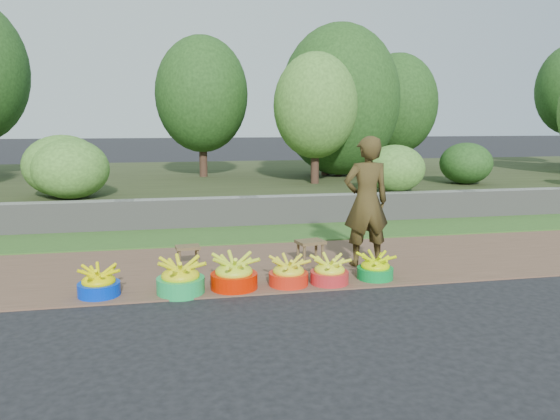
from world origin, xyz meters
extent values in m
plane|color=black|center=(0.00, 0.00, 0.00)|extent=(120.00, 120.00, 0.00)
cube|color=brown|center=(0.00, 1.25, 0.01)|extent=(80.00, 2.50, 0.02)
cube|color=#365F23|center=(0.00, 3.25, 0.02)|extent=(80.00, 1.50, 0.04)
cube|color=gray|center=(0.00, 4.10, 0.28)|extent=(80.00, 0.35, 0.55)
cube|color=#30391C|center=(0.00, 9.00, 0.25)|extent=(80.00, 10.00, 0.50)
cylinder|color=#38241A|center=(2.98, 8.01, 1.02)|extent=(0.17, 0.17, 1.04)
ellipsoid|color=#224918|center=(2.98, 8.01, 2.47)|extent=(3.12, 3.12, 3.90)
cylinder|color=#38241A|center=(1.90, 6.43, 1.10)|extent=(0.19, 0.19, 1.21)
ellipsoid|color=#4C812E|center=(1.90, 6.43, 2.28)|extent=(1.93, 1.93, 2.41)
cylinder|color=#38241A|center=(5.32, 9.69, 1.12)|extent=(0.19, 0.19, 1.23)
ellipsoid|color=#224918|center=(5.32, 9.69, 2.45)|extent=(2.38, 2.38, 2.97)
cylinder|color=#38241A|center=(2.69, 8.27, 1.17)|extent=(0.20, 0.20, 1.33)
ellipsoid|color=#4C812E|center=(2.69, 8.27, 2.31)|extent=(1.61, 1.61, 2.01)
cylinder|color=#38241A|center=(-0.53, 8.54, 1.20)|extent=(0.20, 0.20, 1.40)
ellipsoid|color=#224918|center=(-0.53, 8.54, 2.61)|extent=(2.36, 2.36, 2.95)
ellipsoid|color=#224918|center=(-3.23, 4.88, 1.03)|extent=(1.32, 1.32, 1.06)
ellipsoid|color=#4C812E|center=(3.08, 4.57, 0.98)|extent=(1.21, 1.21, 0.97)
ellipsoid|color=#224918|center=(5.28, 5.63, 0.97)|extent=(1.19, 1.19, 0.95)
ellipsoid|color=#4C812E|center=(-3.41, 5.24, 1.09)|extent=(1.48, 1.48, 1.18)
ellipsoid|color=#4C812E|center=(-3.21, 4.87, 1.06)|extent=(1.40, 1.40, 1.12)
cylinder|color=#002DC7|center=(-2.24, 0.31, 0.08)|extent=(0.46, 0.46, 0.17)
ellipsoid|color=#E1D500|center=(-2.24, 0.31, 0.21)|extent=(0.41, 0.41, 0.26)
cylinder|color=green|center=(-1.34, 0.23, 0.10)|extent=(0.54, 0.54, 0.19)
ellipsoid|color=#D3D010|center=(-1.34, 0.23, 0.25)|extent=(0.47, 0.47, 0.31)
cylinder|color=red|center=(-0.73, 0.28, 0.10)|extent=(0.54, 0.54, 0.20)
ellipsoid|color=#C4DD23|center=(-0.73, 0.28, 0.25)|extent=(0.48, 0.48, 0.31)
cylinder|color=red|center=(-0.09, 0.28, 0.08)|extent=(0.47, 0.47, 0.17)
ellipsoid|color=yellow|center=(-0.09, 0.28, 0.22)|extent=(0.41, 0.41, 0.27)
cylinder|color=red|center=(0.41, 0.24, 0.08)|extent=(0.46, 0.46, 0.16)
ellipsoid|color=#D8EB23|center=(0.41, 0.24, 0.21)|extent=(0.40, 0.40, 0.26)
cylinder|color=#088332|center=(1.01, 0.32, 0.08)|extent=(0.44, 0.44, 0.16)
ellipsoid|color=#C8E800|center=(1.01, 0.32, 0.20)|extent=(0.39, 0.39, 0.25)
cube|color=brown|center=(-1.22, 1.35, 0.28)|extent=(0.34, 0.27, 0.04)
cylinder|color=brown|center=(-1.33, 1.26, 0.14)|extent=(0.03, 0.03, 0.24)
cylinder|color=brown|center=(-1.09, 1.28, 0.14)|extent=(0.03, 0.03, 0.24)
cylinder|color=brown|center=(-1.35, 1.43, 0.14)|extent=(0.03, 0.03, 0.24)
cylinder|color=brown|center=(-1.11, 1.45, 0.14)|extent=(0.03, 0.03, 0.24)
cube|color=brown|center=(0.42, 1.18, 0.32)|extent=(0.41, 0.35, 0.04)
cylinder|color=brown|center=(0.30, 1.06, 0.16)|extent=(0.04, 0.04, 0.28)
cylinder|color=brown|center=(0.57, 1.12, 0.16)|extent=(0.04, 0.04, 0.28)
cylinder|color=brown|center=(0.26, 1.25, 0.16)|extent=(0.04, 0.04, 0.28)
cylinder|color=brown|center=(0.53, 1.30, 0.16)|extent=(0.04, 0.04, 0.28)
imported|color=black|center=(1.12, 0.96, 0.88)|extent=(0.64, 0.42, 1.73)
camera|label=1|loc=(-1.44, -5.80, 1.93)|focal=35.00mm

